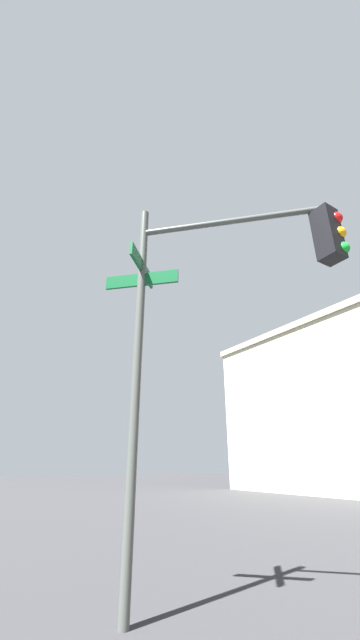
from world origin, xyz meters
name	(u,v)px	position (x,y,z in m)	size (l,w,h in m)	color
traffic_signal_near	(228,288)	(-5.68, -5.79, 3.74)	(2.43, 2.50, 5.26)	#474C47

